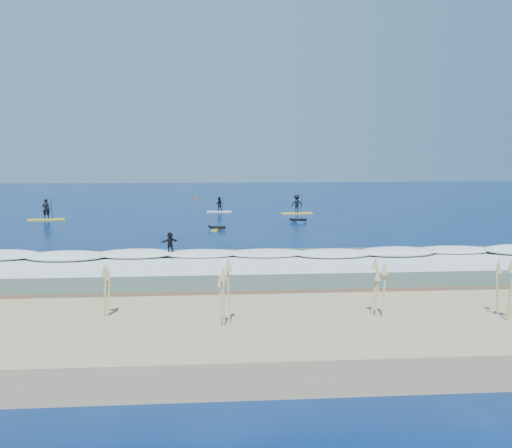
{
  "coord_description": "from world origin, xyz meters",
  "views": [
    {
      "loc": [
        -2.42,
        -44.22,
        6.21
      ],
      "look_at": [
        1.18,
        1.08,
        0.6
      ],
      "focal_mm": 40.0,
      "sensor_mm": 36.0,
      "label": 1
    }
  ],
  "objects": [
    {
      "name": "sup_paddler_right",
      "position": [
        6.51,
        14.45,
        0.9
      ],
      "size": [
        3.38,
        1.26,
        2.31
      ],
      "rotation": [
        0.0,
        0.0,
        0.13
      ],
      "color": "yellow",
      "rests_on": "ground"
    },
    {
      "name": "wet_sand_strip",
      "position": [
        0.0,
        -21.5,
        0.0
      ],
      "size": [
        90.0,
        5.0,
        0.08
      ],
      "primitive_type": "cube",
      "color": "brown",
      "rests_on": "ground"
    },
    {
      "name": "dune",
      "position": [
        0.0,
        -27.0,
        0.0
      ],
      "size": [
        90.0,
        7.0,
        2.0
      ],
      "primitive_type": "cube",
      "color": "tan",
      "rests_on": "ground"
    },
    {
      "name": "whitewater",
      "position": [
        0.0,
        -13.0,
        0.0
      ],
      "size": [
        34.0,
        5.0,
        0.02
      ],
      "primitive_type": "cube",
      "color": "silver",
      "rests_on": "ground"
    },
    {
      "name": "ground",
      "position": [
        0.0,
        0.0,
        0.0
      ],
      "size": [
        160.0,
        160.0,
        0.0
      ],
      "primitive_type": "plane",
      "color": "#03194A",
      "rests_on": "ground"
    },
    {
      "name": "prone_paddler_near",
      "position": [
        -1.97,
        2.2,
        0.13
      ],
      "size": [
        1.47,
        1.92,
        0.39
      ],
      "rotation": [
        0.0,
        0.0,
        1.31
      ],
      "color": "gold",
      "rests_on": "ground"
    },
    {
      "name": "dune_grass",
      "position": [
        0.0,
        -27.0,
        1.85
      ],
      "size": [
        40.0,
        4.0,
        1.7
      ],
      "primitive_type": null,
      "color": "tan",
      "rests_on": "dune"
    },
    {
      "name": "sup_paddler_center",
      "position": [
        -1.56,
        16.77,
        0.69
      ],
      "size": [
        2.66,
        0.8,
        1.84
      ],
      "rotation": [
        0.0,
        0.0,
        0.05
      ],
      "color": "white",
      "rests_on": "ground"
    },
    {
      "name": "marker_buoy",
      "position": [
        -4.34,
        31.55,
        0.28
      ],
      "size": [
        0.27,
        0.27,
        0.64
      ],
      "rotation": [
        0.0,
        0.0,
        0.25
      ],
      "color": "#EA5214",
      "rests_on": "ground"
    },
    {
      "name": "prone_paddler_far",
      "position": [
        5.49,
        6.93,
        0.14
      ],
      "size": [
        1.59,
        2.03,
        0.42
      ],
      "rotation": [
        0.0,
        0.0,
        1.67
      ],
      "color": "blue",
      "rests_on": "ground"
    },
    {
      "name": "shallow_water",
      "position": [
        0.0,
        -14.0,
        0.01
      ],
      "size": [
        90.0,
        13.0,
        0.01
      ],
      "primitive_type": "cube",
      "color": "#3C5240",
      "rests_on": "ground"
    },
    {
      "name": "sup_paddler_left",
      "position": [
        -17.92,
        10.6,
        0.73
      ],
      "size": [
        3.41,
        1.4,
        2.32
      ],
      "rotation": [
        0.0,
        0.0,
        0.18
      ],
      "color": "yellow",
      "rests_on": "ground"
    },
    {
      "name": "wave_surfer",
      "position": [
        -4.92,
        -9.76,
        0.77
      ],
      "size": [
        1.83,
        1.43,
        1.34
      ],
      "rotation": [
        0.0,
        0.0,
        0.57
      ],
      "color": "white",
      "rests_on": "breaking_wave"
    },
    {
      "name": "breaking_wave",
      "position": [
        0.0,
        -10.0,
        0.0
      ],
      "size": [
        40.0,
        6.0,
        0.3
      ],
      "primitive_type": "cube",
      "color": "white",
      "rests_on": "ground"
    }
  ]
}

